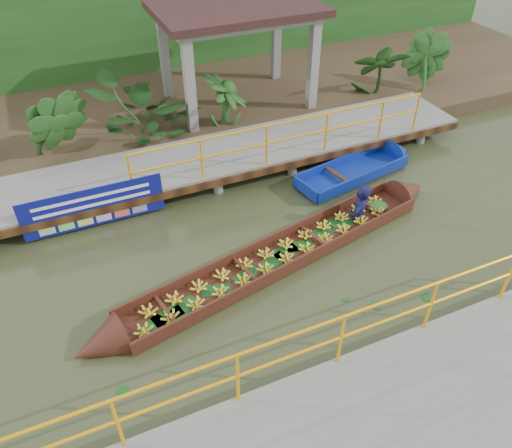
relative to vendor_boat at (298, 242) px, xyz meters
name	(u,v)px	position (x,y,z in m)	size (l,w,h in m)	color
ground	(218,275)	(-1.75, -0.01, -0.27)	(80.00, 80.00, 0.00)	#2F351A
land_strip	(131,110)	(-1.75, 7.49, -0.04)	(30.00, 8.00, 0.45)	#37291B
far_dock	(168,169)	(-1.73, 3.42, 0.21)	(16.00, 2.06, 1.66)	slate
near_dock	(390,434)	(-0.75, -4.21, 0.03)	(18.00, 2.40, 1.73)	slate
pavilion	(236,19)	(1.25, 6.29, 2.55)	(4.40, 3.00, 3.00)	slate
foliage_backdrop	(105,25)	(-1.75, 9.99, 1.73)	(30.00, 0.80, 4.00)	#1A4415
vendor_boat	(298,242)	(0.00, 0.00, 0.00)	(8.58, 2.60, 2.11)	#3D1A10
moored_blue_boat	(376,163)	(3.35, 2.08, -0.12)	(3.60, 1.52, 0.83)	navy
blue_banner	(94,207)	(-3.63, 2.47, 0.29)	(3.00, 0.04, 0.94)	navy
tropical_plants	(214,99)	(0.15, 5.29, 0.88)	(14.11, 1.11, 1.39)	#1A4415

